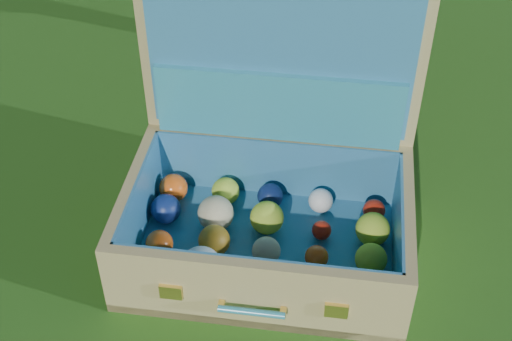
% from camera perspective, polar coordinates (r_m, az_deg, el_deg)
% --- Properties ---
extents(ground, '(60.00, 60.00, 0.00)m').
position_cam_1_polar(ground, '(1.49, 6.96, -9.62)').
color(ground, '#215114').
rests_on(ground, ground).
extents(suitcase, '(0.71, 0.63, 0.57)m').
position_cam_1_polar(suitcase, '(1.48, 1.03, -0.74)').
color(suitcase, tan).
rests_on(suitcase, ground).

